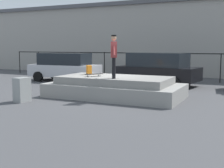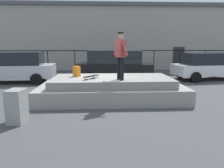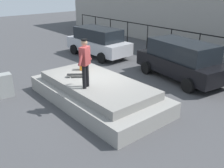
% 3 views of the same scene
% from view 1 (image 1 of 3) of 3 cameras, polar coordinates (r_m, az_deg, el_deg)
% --- Properties ---
extents(ground_plane, '(60.00, 60.00, 0.00)m').
position_cam_1_polar(ground_plane, '(13.57, -0.60, -2.29)').
color(ground_plane, '#424244').
extents(concrete_ledge, '(5.88, 2.92, 0.92)m').
position_cam_1_polar(concrete_ledge, '(13.20, 0.48, -0.71)').
color(concrete_ledge, gray).
rests_on(concrete_ledge, ground_plane).
extents(skateboarder, '(0.51, 0.86, 1.77)m').
position_cam_1_polar(skateboarder, '(12.32, 0.34, 5.81)').
color(skateboarder, black).
rests_on(skateboarder, concrete_ledge).
extents(skateboard, '(0.64, 0.75, 0.12)m').
position_cam_1_polar(skateboard, '(13.17, -3.48, 1.87)').
color(skateboard, black).
rests_on(skateboard, concrete_ledge).
extents(backpack, '(0.34, 0.34, 0.44)m').
position_cam_1_polar(backpack, '(14.08, -4.39, 2.69)').
color(backpack, orange).
rests_on(backpack, concrete_ledge).
extents(car_silver_hatchback_near, '(4.61, 2.24, 1.80)m').
position_cam_1_polar(car_silver_hatchback_near, '(19.53, -8.99, 3.33)').
color(car_silver_hatchback_near, '#B7B7BC').
rests_on(car_silver_hatchback_near, ground_plane).
extents(car_black_hatchback_mid, '(4.90, 2.70, 1.87)m').
position_cam_1_polar(car_black_hatchback_mid, '(17.43, 8.64, 2.98)').
color(car_black_hatchback_mid, black).
rests_on(car_black_hatchback_mid, ground_plane).
extents(utility_box, '(0.49, 0.64, 0.99)m').
position_cam_1_polar(utility_box, '(12.62, -16.73, -1.05)').
color(utility_box, gray).
rests_on(utility_box, ground_plane).
extents(fence_row, '(24.06, 0.06, 1.81)m').
position_cam_1_polar(fence_row, '(20.33, 8.66, 4.35)').
color(fence_row, black).
rests_on(fence_row, ground_plane).
extents(warehouse_building, '(34.77, 8.10, 5.72)m').
position_cam_1_polar(warehouse_building, '(26.45, 12.77, 8.39)').
color(warehouse_building, gray).
rests_on(warehouse_building, ground_plane).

